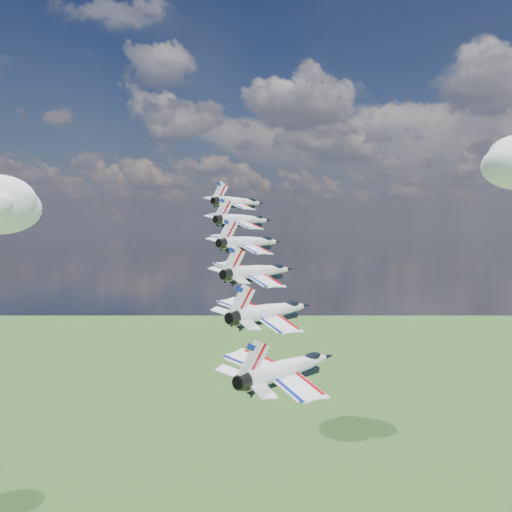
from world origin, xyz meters
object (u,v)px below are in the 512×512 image
Objects in this scene: jet_1 at (245,220)px; jet_5 at (290,368)px; jet_0 at (239,202)px; jet_3 at (261,272)px; jet_4 at (273,311)px; jet_2 at (252,242)px.

jet_1 is 49.13m from jet_5.
jet_5 is (38.49, -44.19, -18.36)m from jet_0.
jet_0 reaches higher than jet_5.
jet_0 is at bearing 137.62° from jet_5.
jet_1 is 24.56m from jet_3.
jet_1 is at bearing 137.62° from jet_4.
jet_1 is 1.00× the size of jet_4.
jet_1 is (7.70, -8.84, -3.67)m from jet_0.
jet_2 is 1.00× the size of jet_4.
jet_2 is at bearing -42.38° from jet_1.
jet_0 reaches higher than jet_3.
jet_4 is (30.79, -35.35, -14.68)m from jet_0.
jet_2 is at bearing 137.62° from jet_4.
jet_5 is at bearing -42.38° from jet_3.
jet_0 is 1.00× the size of jet_2.
jet_1 is 12.28m from jet_2.
jet_3 is (23.09, -26.51, -11.01)m from jet_0.
jet_3 is (15.39, -17.68, -7.34)m from jet_1.
jet_2 is 1.00× the size of jet_5.
jet_3 is 24.56m from jet_5.
jet_2 is (15.39, -17.68, -7.34)m from jet_0.
jet_0 is 1.00× the size of jet_1.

